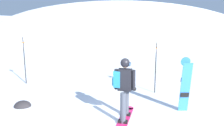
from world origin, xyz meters
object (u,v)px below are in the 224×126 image
object	(u,v)px
snowboarder_main	(124,87)
rock_dark	(23,106)
piste_marker_far	(24,57)
piste_marker_near	(156,64)
spare_snowboard	(185,85)

from	to	relation	value
snowboarder_main	rock_dark	bearing A→B (deg)	161.55
snowboarder_main	piste_marker_far	size ratio (longest dim) A/B	0.87
piste_marker_near	piste_marker_far	size ratio (longest dim) A/B	0.96
snowboarder_main	spare_snowboard	xyz separation A→B (m)	(1.84, 0.44, -0.08)
snowboarder_main	piste_marker_far	distance (m)	5.35
piste_marker_near	rock_dark	world-z (taller)	piste_marker_near
rock_dark	piste_marker_near	bearing A→B (deg)	14.77
spare_snowboard	piste_marker_far	size ratio (longest dim) A/B	0.81
piste_marker_near	piste_marker_far	xyz separation A→B (m)	(-5.28, 1.44, 0.04)
spare_snowboard	piste_marker_near	size ratio (longest dim) A/B	0.84
piste_marker_near	rock_dark	bearing A→B (deg)	-165.23
snowboarder_main	rock_dark	distance (m)	3.41
rock_dark	piste_marker_far	bearing A→B (deg)	106.61
rock_dark	spare_snowboard	bearing A→B (deg)	-6.85
piste_marker_far	rock_dark	xyz separation A→B (m)	(0.78, -2.62, -1.16)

